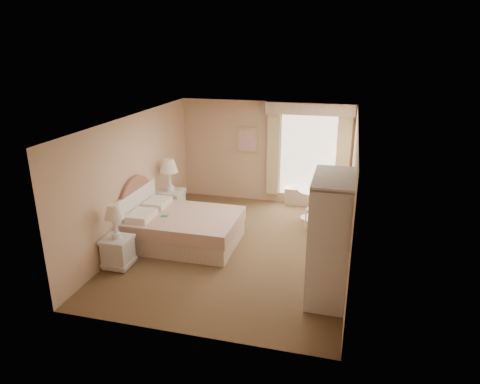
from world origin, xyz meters
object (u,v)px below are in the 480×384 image
(armoire, at_px, (329,248))
(round_table, at_px, (312,200))
(bed, at_px, (181,227))
(nightstand_near, at_px, (117,244))
(nightstand_far, at_px, (171,196))
(cafe_chair, at_px, (317,206))

(armoire, bearing_deg, round_table, 99.96)
(bed, relative_size, nightstand_near, 1.79)
(nightstand_far, relative_size, cafe_chair, 1.56)
(round_table, bearing_deg, nightstand_far, -167.16)
(nightstand_far, height_order, round_table, nightstand_far)
(nightstand_near, relative_size, cafe_chair, 1.35)
(bed, distance_m, round_table, 3.06)
(round_table, relative_size, armoire, 0.34)
(bed, height_order, nightstand_far, nightstand_far)
(nightstand_near, height_order, nightstand_far, nightstand_far)
(bed, bearing_deg, cafe_chair, 28.86)
(round_table, relative_size, cafe_chair, 0.78)
(nightstand_near, xyz_separation_m, armoire, (3.65, 0.04, 0.37))
(bed, relative_size, armoire, 1.07)
(nightstand_near, bearing_deg, round_table, 44.70)
(nightstand_near, distance_m, armoire, 3.67)
(nightstand_near, relative_size, round_table, 1.73)
(bed, height_order, round_table, bed)
(nightstand_far, xyz_separation_m, armoire, (3.65, -2.34, 0.31))
(bed, bearing_deg, nightstand_far, 121.12)
(bed, height_order, cafe_chair, bed)
(nightstand_near, distance_m, cafe_chair, 4.17)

